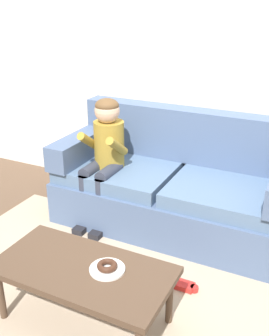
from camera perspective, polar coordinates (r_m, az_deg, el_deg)
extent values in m
plane|color=brown|center=(3.04, -1.86, -14.82)|extent=(10.00, 10.00, 0.00)
cube|color=silver|center=(3.71, 8.44, 15.72)|extent=(8.00, 0.10, 2.80)
cube|color=tan|center=(2.87, -4.33, -17.46)|extent=(2.77, 1.93, 0.01)
cube|color=slate|center=(3.52, 5.42, -5.43)|extent=(1.99, 0.90, 0.38)
cube|color=slate|center=(3.55, -2.22, -0.54)|extent=(0.96, 0.74, 0.12)
cube|color=slate|center=(3.24, 13.51, -3.68)|extent=(0.96, 0.74, 0.12)
cube|color=slate|center=(3.60, 7.78, 4.66)|extent=(1.99, 0.20, 0.47)
cube|color=slate|center=(3.72, -7.31, 3.24)|extent=(0.20, 0.90, 0.22)
cube|color=#4C3828|center=(2.46, -7.36, -14.23)|extent=(1.06, 0.54, 0.04)
cylinder|color=#4C3828|center=(2.71, -18.48, -16.77)|extent=(0.04, 0.04, 0.36)
cylinder|color=#4C3828|center=(2.95, -12.73, -12.37)|extent=(0.04, 0.04, 0.36)
cylinder|color=#4C3828|center=(2.56, 4.99, -18.13)|extent=(0.04, 0.04, 0.36)
cylinder|color=olive|center=(3.46, -3.63, 3.44)|extent=(0.26, 0.26, 0.40)
sphere|color=#DBAD89|center=(3.36, -3.92, 8.10)|extent=(0.21, 0.21, 0.21)
ellipsoid|color=brown|center=(3.35, -3.95, 8.88)|extent=(0.20, 0.20, 0.12)
cylinder|color=#333847|center=(3.45, -5.93, -0.10)|extent=(0.11, 0.30, 0.11)
cylinder|color=#333847|center=(3.44, -7.09, -4.51)|extent=(0.09, 0.09, 0.44)
cube|color=black|center=(3.53, -7.34, -8.44)|extent=(0.10, 0.20, 0.06)
cylinder|color=olive|center=(3.43, -6.48, 3.78)|extent=(0.07, 0.29, 0.23)
cylinder|color=#333847|center=(3.38, -3.62, -0.58)|extent=(0.11, 0.30, 0.11)
cylinder|color=#333847|center=(3.36, -4.79, -5.09)|extent=(0.09, 0.09, 0.44)
cube|color=black|center=(3.45, -5.08, -9.10)|extent=(0.10, 0.20, 0.06)
cylinder|color=olive|center=(3.30, -2.49, 3.10)|extent=(0.07, 0.29, 0.23)
cylinder|color=white|center=(2.41, -3.90, -14.17)|extent=(0.21, 0.21, 0.01)
torus|color=#422619|center=(2.39, -3.92, -13.70)|extent=(0.17, 0.17, 0.04)
cube|color=red|center=(2.91, 6.83, -16.30)|extent=(0.16, 0.09, 0.05)
cylinder|color=red|center=(2.93, 5.22, -15.87)|extent=(0.06, 0.06, 0.05)
cylinder|color=red|center=(2.89, 8.48, -16.71)|extent=(0.06, 0.06, 0.05)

